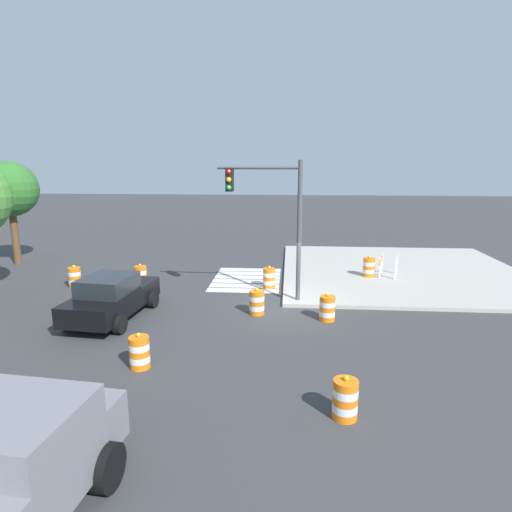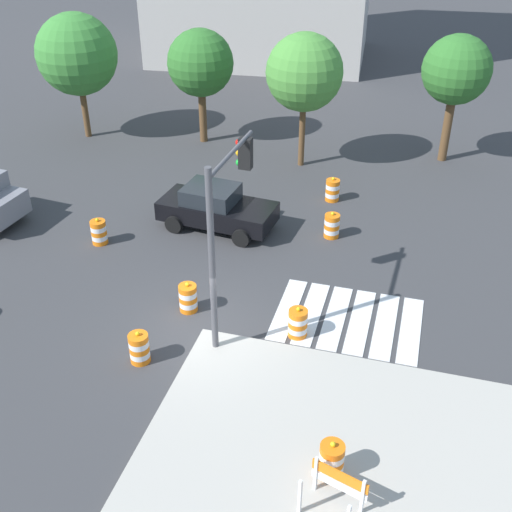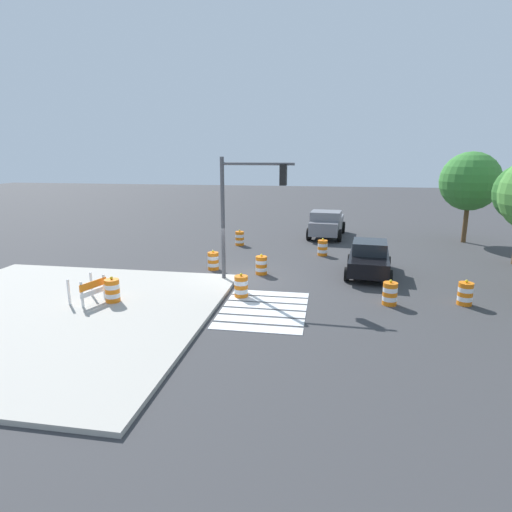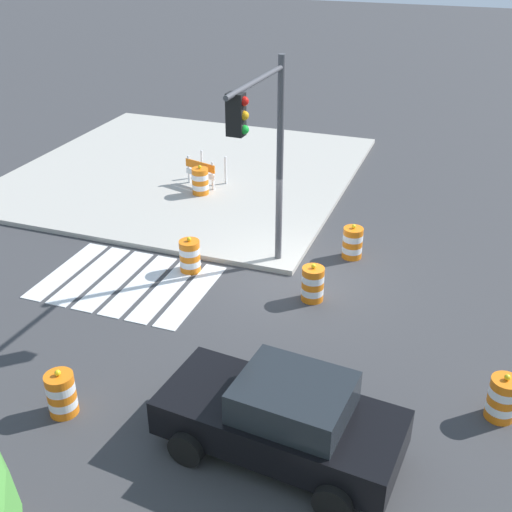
{
  "view_description": "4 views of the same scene",
  "coord_description": "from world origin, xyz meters",
  "px_view_note": "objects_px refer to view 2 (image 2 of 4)",
  "views": [
    {
      "loc": [
        -16.01,
        -0.2,
        5.54
      ],
      "look_at": [
        2.36,
        1.22,
        1.53
      ],
      "focal_mm": 30.17,
      "sensor_mm": 36.0,
      "label": 1
    },
    {
      "loc": [
        5.49,
        -13.66,
        11.93
      ],
      "look_at": [
        0.85,
        2.72,
        1.18
      ],
      "focal_mm": 44.67,
      "sensor_mm": 36.0,
      "label": 2
    },
    {
      "loc": [
        19.14,
        4.06,
        5.77
      ],
      "look_at": [
        1.83,
        1.12,
        1.55
      ],
      "focal_mm": 29.93,
      "sensor_mm": 36.0,
      "label": 3
    },
    {
      "loc": [
        -4.1,
        14.26,
        8.59
      ],
      "look_at": [
        0.22,
        2.25,
        1.71
      ],
      "focal_mm": 44.73,
      "sensor_mm": 36.0,
      "label": 4
    }
  ],
  "objects_px": {
    "traffic_barrel_opposite_curb": "(332,226)",
    "street_tree_corner_lot": "(304,73)",
    "traffic_barrel_median_near": "(298,323)",
    "street_tree_streetside_far": "(200,63)",
    "traffic_barrel_on_sidewalk": "(332,460)",
    "street_tree_streetside_near": "(457,71)",
    "street_tree_streetside_mid": "(77,55)",
    "construction_barricade": "(336,487)",
    "traffic_light_pole": "(226,210)",
    "traffic_barrel_lane_center": "(139,348)",
    "traffic_barrel_far_curb": "(332,190)",
    "traffic_barrel_near_corner": "(188,298)",
    "sports_car": "(216,207)",
    "traffic_barrel_median_far": "(99,232)"
  },
  "relations": [
    {
      "from": "traffic_light_pole",
      "to": "traffic_barrel_near_corner",
      "type": "bearing_deg",
      "value": 164.3
    },
    {
      "from": "traffic_barrel_opposite_curb",
      "to": "traffic_barrel_on_sidewalk",
      "type": "height_order",
      "value": "traffic_barrel_on_sidewalk"
    },
    {
      "from": "traffic_barrel_far_curb",
      "to": "construction_barricade",
      "type": "bearing_deg",
      "value": -79.78
    },
    {
      "from": "traffic_barrel_median_near",
      "to": "traffic_barrel_far_curb",
      "type": "bearing_deg",
      "value": 93.52
    },
    {
      "from": "construction_barricade",
      "to": "street_tree_corner_lot",
      "type": "height_order",
      "value": "street_tree_corner_lot"
    },
    {
      "from": "street_tree_streetside_mid",
      "to": "traffic_barrel_median_near",
      "type": "bearing_deg",
      "value": -42.64
    },
    {
      "from": "traffic_barrel_far_curb",
      "to": "construction_barricade",
      "type": "relative_size",
      "value": 0.72
    },
    {
      "from": "traffic_light_pole",
      "to": "street_tree_streetside_far",
      "type": "height_order",
      "value": "traffic_light_pole"
    },
    {
      "from": "traffic_barrel_far_curb",
      "to": "traffic_light_pole",
      "type": "bearing_deg",
      "value": -99.65
    },
    {
      "from": "traffic_barrel_near_corner",
      "to": "traffic_barrel_median_near",
      "type": "relative_size",
      "value": 1.0
    },
    {
      "from": "construction_barricade",
      "to": "traffic_light_pole",
      "type": "relative_size",
      "value": 0.26
    },
    {
      "from": "traffic_barrel_on_sidewalk",
      "to": "street_tree_streetside_mid",
      "type": "xyz_separation_m",
      "value": [
        -15.32,
        17.17,
        3.42
      ]
    },
    {
      "from": "traffic_barrel_near_corner",
      "to": "street_tree_streetside_far",
      "type": "bearing_deg",
      "value": 107.83
    },
    {
      "from": "traffic_barrel_far_curb",
      "to": "traffic_barrel_lane_center",
      "type": "relative_size",
      "value": 1.0
    },
    {
      "from": "traffic_barrel_lane_center",
      "to": "construction_barricade",
      "type": "relative_size",
      "value": 0.72
    },
    {
      "from": "traffic_barrel_lane_center",
      "to": "street_tree_streetside_far",
      "type": "xyz_separation_m",
      "value": [
        -3.77,
        15.67,
        3.33
      ]
    },
    {
      "from": "traffic_barrel_lane_center",
      "to": "traffic_barrel_near_corner",
      "type": "bearing_deg",
      "value": 79.96
    },
    {
      "from": "traffic_barrel_far_curb",
      "to": "street_tree_corner_lot",
      "type": "xyz_separation_m",
      "value": [
        -1.98,
        3.1,
        3.73
      ]
    },
    {
      "from": "street_tree_streetside_mid",
      "to": "street_tree_corner_lot",
      "type": "relative_size",
      "value": 1.02
    },
    {
      "from": "sports_car",
      "to": "construction_barricade",
      "type": "relative_size",
      "value": 3.17
    },
    {
      "from": "traffic_barrel_median_near",
      "to": "street_tree_streetside_near",
      "type": "height_order",
      "value": "street_tree_streetside_near"
    },
    {
      "from": "traffic_barrel_on_sidewalk",
      "to": "traffic_light_pole",
      "type": "relative_size",
      "value": 0.19
    },
    {
      "from": "traffic_barrel_median_near",
      "to": "traffic_barrel_lane_center",
      "type": "xyz_separation_m",
      "value": [
        -3.96,
        -2.26,
        0.0
      ]
    },
    {
      "from": "traffic_light_pole",
      "to": "street_tree_corner_lot",
      "type": "relative_size",
      "value": 0.94
    },
    {
      "from": "street_tree_streetside_near",
      "to": "street_tree_streetside_far",
      "type": "bearing_deg",
      "value": -175.76
    },
    {
      "from": "traffic_barrel_opposite_curb",
      "to": "street_tree_streetside_near",
      "type": "relative_size",
      "value": 0.18
    },
    {
      "from": "traffic_barrel_median_near",
      "to": "traffic_light_pole",
      "type": "xyz_separation_m",
      "value": [
        -2.06,
        -0.11,
        3.46
      ]
    },
    {
      "from": "construction_barricade",
      "to": "traffic_light_pole",
      "type": "xyz_separation_m",
      "value": [
        -4.1,
        5.4,
        3.19
      ]
    },
    {
      "from": "traffic_light_pole",
      "to": "street_tree_streetside_far",
      "type": "distance_m",
      "value": 14.66
    },
    {
      "from": "traffic_barrel_opposite_curb",
      "to": "street_tree_corner_lot",
      "type": "xyz_separation_m",
      "value": [
        -2.47,
        6.0,
        3.73
      ]
    },
    {
      "from": "sports_car",
      "to": "traffic_barrel_on_sidewalk",
      "type": "bearing_deg",
      "value": -58.81
    },
    {
      "from": "traffic_light_pole",
      "to": "street_tree_streetside_near",
      "type": "height_order",
      "value": "traffic_light_pole"
    },
    {
      "from": "street_tree_streetside_mid",
      "to": "street_tree_corner_lot",
      "type": "bearing_deg",
      "value": -2.67
    },
    {
      "from": "traffic_barrel_median_far",
      "to": "traffic_barrel_lane_center",
      "type": "relative_size",
      "value": 1.0
    },
    {
      "from": "street_tree_streetside_near",
      "to": "street_tree_corner_lot",
      "type": "bearing_deg",
      "value": -159.3
    },
    {
      "from": "construction_barricade",
      "to": "street_tree_streetside_mid",
      "type": "distance_m",
      "value": 23.97
    },
    {
      "from": "sports_car",
      "to": "construction_barricade",
      "type": "xyz_separation_m",
      "value": [
        6.41,
        -10.99,
        -0.09
      ]
    },
    {
      "from": "traffic_barrel_median_far",
      "to": "street_tree_corner_lot",
      "type": "relative_size",
      "value": 0.17
    },
    {
      "from": "traffic_barrel_lane_center",
      "to": "traffic_barrel_opposite_curb",
      "type": "height_order",
      "value": "same"
    },
    {
      "from": "traffic_barrel_median_near",
      "to": "street_tree_streetside_far",
      "type": "distance_m",
      "value": 15.83
    },
    {
      "from": "sports_car",
      "to": "traffic_barrel_on_sidewalk",
      "type": "xyz_separation_m",
      "value": [
        6.18,
        -10.21,
        -0.21
      ]
    },
    {
      "from": "traffic_barrel_far_curb",
      "to": "street_tree_streetside_far",
      "type": "xyz_separation_m",
      "value": [
        -7.18,
        4.58,
        3.33
      ]
    },
    {
      "from": "traffic_barrel_near_corner",
      "to": "street_tree_streetside_far",
      "type": "distance_m",
      "value": 14.17
    },
    {
      "from": "traffic_barrel_near_corner",
      "to": "traffic_light_pole",
      "type": "distance_m",
      "value": 3.77
    },
    {
      "from": "traffic_barrel_on_sidewalk",
      "to": "street_tree_streetside_near",
      "type": "distance_m",
      "value": 19.39
    },
    {
      "from": "traffic_light_pole",
      "to": "street_tree_streetside_far",
      "type": "bearing_deg",
      "value": 112.73
    },
    {
      "from": "traffic_barrel_opposite_curb",
      "to": "traffic_barrel_lane_center",
      "type": "bearing_deg",
      "value": -115.48
    },
    {
      "from": "traffic_barrel_near_corner",
      "to": "street_tree_streetside_far",
      "type": "relative_size",
      "value": 0.19
    },
    {
      "from": "traffic_barrel_median_far",
      "to": "traffic_barrel_far_curb",
      "type": "distance_m",
      "value": 9.38
    },
    {
      "from": "street_tree_streetside_far",
      "to": "traffic_barrel_opposite_curb",
      "type": "bearing_deg",
      "value": -44.3
    }
  ]
}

